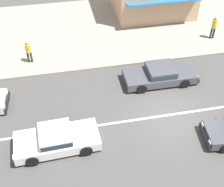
# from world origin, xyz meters

# --- Properties ---
(ground_plane) EXTENTS (160.00, 160.00, 0.00)m
(ground_plane) POSITION_xyz_m (0.00, 0.00, 0.00)
(ground_plane) COLOR #4C4947
(lane_centre_stripe) EXTENTS (50.40, 0.14, 0.01)m
(lane_centre_stripe) POSITION_xyz_m (0.00, 0.00, 0.00)
(lane_centre_stripe) COLOR silver
(lane_centre_stripe) RESTS_ON ground
(kerb_strip) EXTENTS (68.00, 10.00, 0.15)m
(kerb_strip) POSITION_xyz_m (0.00, 9.82, 0.07)
(kerb_strip) COLOR #9E9384
(kerb_strip) RESTS_ON ground
(sedan_dark_grey_1) EXTENTS (4.39, 1.91, 1.06)m
(sedan_dark_grey_1) POSITION_xyz_m (0.30, 2.89, 0.53)
(sedan_dark_grey_1) COLOR #47494F
(sedan_dark_grey_1) RESTS_ON ground
(sedan_white_2) EXTENTS (4.21, 2.00, 1.06)m
(sedan_white_2) POSITION_xyz_m (-6.16, -0.97, 0.53)
(sedan_white_2) COLOR white
(sedan_white_2) RESTS_ON ground
(pedestrian_near_clock) EXTENTS (0.34, 0.34, 1.54)m
(pedestrian_near_clock) POSITION_xyz_m (-7.38, 6.30, 1.04)
(pedestrian_near_clock) COLOR #333338
(pedestrian_near_clock) RESTS_ON kerb_strip
(pedestrian_mid_kerb) EXTENTS (0.34, 0.34, 1.71)m
(pedestrian_mid_kerb) POSITION_xyz_m (5.45, 6.72, 1.15)
(pedestrian_mid_kerb) COLOR #232838
(pedestrian_mid_kerb) RESTS_ON kerb_strip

